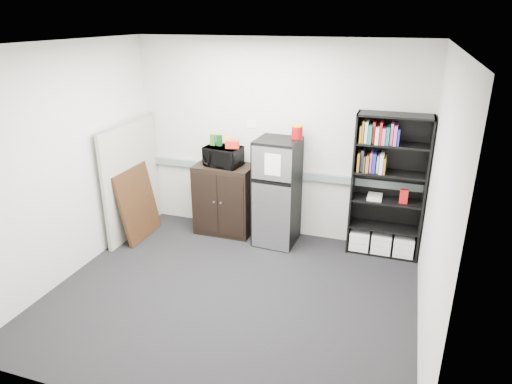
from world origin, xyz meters
TOP-DOWN VIEW (x-y plane):
  - floor at (0.00, 0.00)m, footprint 4.00×4.00m
  - wall_back at (0.00, 1.75)m, footprint 4.00×0.02m
  - wall_right at (2.00, 0.00)m, footprint 0.02×3.50m
  - wall_left at (-2.00, 0.00)m, footprint 0.02×3.50m
  - ceiling at (0.00, 0.00)m, footprint 4.00×3.50m
  - electrical_raceway at (0.00, 1.72)m, footprint 3.92×0.05m
  - wall_note at (-0.35, 1.74)m, footprint 0.14×0.00m
  - bookshelf at (1.53, 1.57)m, footprint 0.90×0.34m
  - cubicle_partition at (-1.90, 1.08)m, footprint 0.06×1.30m
  - cabinet at (-0.68, 1.50)m, footprint 0.80×0.53m
  - microwave at (-0.68, 1.48)m, footprint 0.53×0.39m
  - snack_box_a at (-0.84, 1.52)m, footprint 0.07×0.05m
  - snack_box_b at (-0.74, 1.52)m, footprint 0.08×0.07m
  - snack_box_c at (-0.62, 1.52)m, footprint 0.08×0.07m
  - snack_bag at (-0.53, 1.47)m, footprint 0.20×0.14m
  - refrigerator at (0.11, 1.42)m, footprint 0.57×0.60m
  - coffee_can at (0.33, 1.55)m, footprint 0.15×0.15m
  - framed_poster at (-1.77, 0.97)m, footprint 0.23×0.78m

SIDE VIEW (x-z plane):
  - floor at x=0.00m, z-range 0.00..0.00m
  - framed_poster at x=-1.77m, z-range 0.00..1.00m
  - cabinet at x=-0.68m, z-range 0.00..1.00m
  - refrigerator at x=0.11m, z-range 0.00..1.46m
  - cubicle_partition at x=-1.90m, z-range 0.00..1.62m
  - electrical_raceway at x=0.00m, z-range 0.85..0.95m
  - bookshelf at x=1.53m, z-range -0.01..1.84m
  - microwave at x=-0.68m, z-range 1.00..1.28m
  - snack_bag at x=-0.53m, z-range 1.28..1.38m
  - snack_box_c at x=-0.62m, z-range 1.28..1.42m
  - wall_back at x=0.00m, z-range 0.00..2.70m
  - wall_right at x=2.00m, z-range 0.00..2.70m
  - wall_left at x=-2.00m, z-range 0.00..2.70m
  - snack_box_a at x=-0.84m, z-range 1.28..1.43m
  - snack_box_b at x=-0.74m, z-range 1.28..1.43m
  - wall_note at x=-0.35m, z-range 1.50..1.60m
  - coffee_can at x=0.33m, z-range 1.46..1.66m
  - ceiling at x=0.00m, z-range 2.69..2.71m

